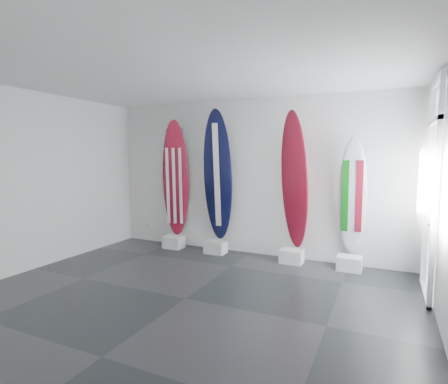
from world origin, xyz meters
The scene contains 14 objects.
floor centered at (0.00, 0.00, 0.00)m, with size 6.00×6.00×0.00m, color black.
ceiling centered at (0.00, 0.00, 3.00)m, with size 6.00×6.00×0.00m, color white.
wall_back centered at (0.00, 2.50, 1.50)m, with size 6.00×6.00×0.00m, color white.
wall_left centered at (-3.00, 0.00, 1.50)m, with size 5.00×5.00×0.00m, color white.
display_block_usa centered at (-1.60, 2.18, 0.12)m, with size 0.40×0.30×0.24m, color white.
surfboard_usa centered at (-1.60, 2.28, 1.45)m, with size 0.55×0.08×2.42m, color maroon.
display_block_navy centered at (-0.62, 2.18, 0.12)m, with size 0.40×0.30×0.24m, color white.
surfboard_navy centered at (-0.62, 2.28, 1.53)m, with size 0.58×0.08×2.59m, color black.
display_block_swiss centered at (0.90, 2.18, 0.12)m, with size 0.40×0.30×0.24m, color white.
surfboard_swiss centered at (0.90, 2.28, 1.48)m, with size 0.56×0.08×2.49m, color maroon.
display_block_italy centered at (1.88, 2.18, 0.12)m, with size 0.40×0.30×0.24m, color white.
surfboard_italy centered at (1.88, 2.28, 1.23)m, with size 0.46×0.08×2.01m, color silver.
wall_outlet centered at (-2.45, 2.48, 0.35)m, with size 0.09×0.02×0.13m, color silver.
glass_door centered at (2.97, 1.55, 1.43)m, with size 0.12×1.16×2.85m, color white, non-canonical shape.
Camera 1 is at (2.42, -3.96, 1.92)m, focal length 28.40 mm.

